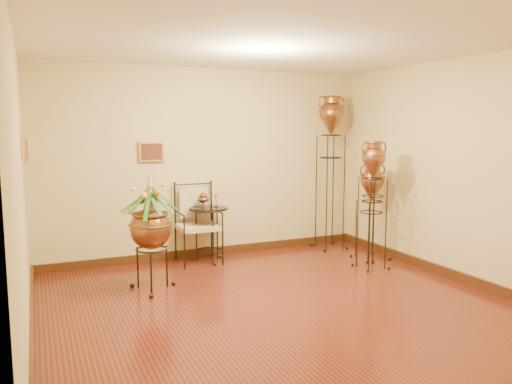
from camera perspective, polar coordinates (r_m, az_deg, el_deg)
name	(u,v)px	position (r m, az deg, el deg)	size (l,w,h in m)	color
ground	(284,308)	(5.52, 3.22, -13.14)	(5.00, 5.00, 0.00)	maroon
room_shell	(284,147)	(5.18, 3.26, 5.14)	(5.02, 5.02, 2.81)	beige
amphora_tall	(330,171)	(8.03, 8.49, 2.42)	(0.53, 0.53, 2.46)	black
amphora_mid	(372,204)	(7.01, 13.16, -1.34)	(0.44, 0.44, 1.78)	black
amphora_short	(371,211)	(7.53, 13.05, -2.13)	(0.57, 0.57, 1.44)	black
planter_urn	(151,223)	(6.02, -11.94, -3.52)	(0.88, 0.88, 1.46)	black
armchair	(198,224)	(7.19, -6.59, -3.62)	(0.65, 0.61, 1.14)	black
side_table	(209,233)	(7.27, -5.41, -4.72)	(0.58, 0.58, 1.01)	black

